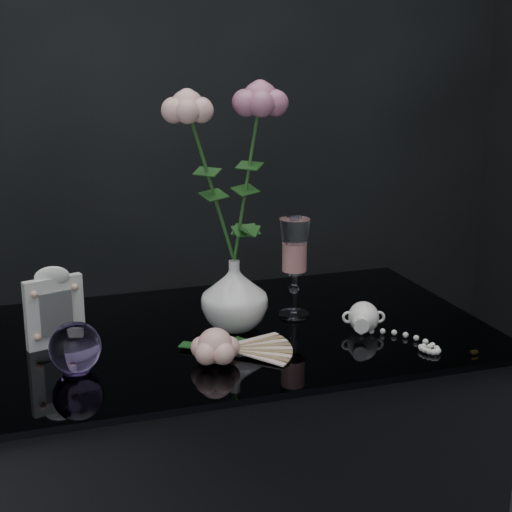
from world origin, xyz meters
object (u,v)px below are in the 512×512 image
object	(u,v)px
wine_glass	(294,268)
pearl_jar	(364,316)
picture_frame	(54,306)
loose_rose	(215,346)
vase	(234,295)
paperweight	(75,347)

from	to	relation	value
wine_glass	pearl_jar	xyz separation A→B (m)	(0.10, -0.12, -0.07)
picture_frame	loose_rose	size ratio (longest dim) A/B	0.80
vase	paperweight	world-z (taller)	vase
paperweight	loose_rose	xyz separation A→B (m)	(0.23, -0.04, -0.01)
wine_glass	pearl_jar	distance (m)	0.17
picture_frame	vase	bearing A→B (deg)	-18.73
vase	wine_glass	bearing A→B (deg)	11.94
paperweight	vase	bearing A→B (deg)	20.10
picture_frame	pearl_jar	bearing A→B (deg)	-26.98
loose_rose	pearl_jar	world-z (taller)	loose_rose
vase	pearl_jar	xyz separation A→B (m)	(0.23, -0.09, -0.04)
pearl_jar	paperweight	bearing A→B (deg)	-160.14
vase	pearl_jar	world-z (taller)	vase
picture_frame	loose_rose	bearing A→B (deg)	-50.21
vase	pearl_jar	distance (m)	0.25
vase	picture_frame	bearing A→B (deg)	177.28
vase	paperweight	size ratio (longest dim) A/B	1.54
picture_frame	loose_rose	world-z (taller)	picture_frame
wine_glass	picture_frame	size ratio (longest dim) A/B	1.33
wine_glass	paperweight	world-z (taller)	wine_glass
vase	loose_rose	world-z (taller)	vase
paperweight	pearl_jar	size ratio (longest dim) A/B	0.41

